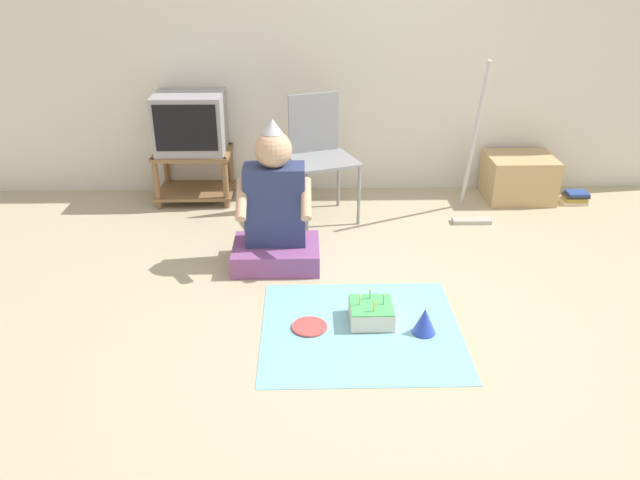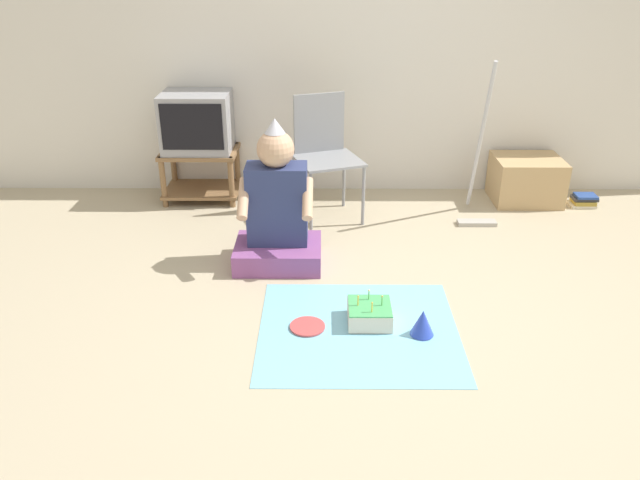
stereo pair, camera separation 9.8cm
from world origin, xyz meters
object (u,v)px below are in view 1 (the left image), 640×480
tv (190,123)px  birthday_cake (371,313)px  dust_mop (473,175)px  book_pile (575,198)px  party_hat_blue (425,321)px  folding_chair (319,148)px  paper_plate (310,327)px  person_seated (275,215)px  cardboard_box_stack (518,177)px

tv → birthday_cake: 2.27m
dust_mop → book_pile: dust_mop is taller
dust_mop → party_hat_blue: (-0.60, -1.52, -0.26)m
tv → folding_chair: folding_chair is taller
birthday_cake → paper_plate: (-0.33, -0.06, -0.05)m
folding_chair → birthday_cake: size_ratio=3.83×
birthday_cake → party_hat_blue: birthday_cake is taller
person_seated → party_hat_blue: 1.19m
book_pile → paper_plate: book_pile is taller
book_pile → birthday_cake: 2.45m
party_hat_blue → tv: bearing=127.5°
birthday_cake → party_hat_blue: (0.27, -0.12, 0.02)m
tv → folding_chair: size_ratio=0.58×
paper_plate → dust_mop: bearing=50.4°
birthday_cake → paper_plate: 0.34m
cardboard_box_stack → person_seated: bearing=-150.3°
tv → party_hat_blue: bearing=-52.5°
cardboard_box_stack → party_hat_blue: (-1.08, -1.91, -0.10)m
tv → party_hat_blue: (1.49, -1.95, -0.55)m
person_seated → paper_plate: (0.20, -0.77, -0.32)m
person_seated → dust_mop: bearing=26.0°
tv → birthday_cake: size_ratio=2.22×
party_hat_blue → book_pile: bearing=49.8°
folding_chair → person_seated: size_ratio=0.95×
book_pile → party_hat_blue: party_hat_blue is taller
tv → person_seated: size_ratio=0.55×
dust_mop → birthday_cake: 1.68m
tv → dust_mop: size_ratio=0.44×
cardboard_box_stack → paper_plate: (-1.69, -1.85, -0.16)m
birthday_cake → paper_plate: size_ratio=1.23×
folding_chair → birthday_cake: bearing=-80.7°
person_seated → folding_chair: bearing=69.6°
tv → person_seated: (0.68, -1.11, -0.29)m
dust_mop → person_seated: bearing=-154.0°
birthday_cake → person_seated: bearing=127.1°
birthday_cake → party_hat_blue: size_ratio=1.64×
book_pile → person_seated: person_seated is taller
folding_chair → cardboard_box_stack: folding_chair is taller
book_pile → paper_plate: size_ratio=1.06×
folding_chair → cardboard_box_stack: 1.66m
tv → paper_plate: 2.17m
folding_chair → paper_plate: size_ratio=4.72×
dust_mop → book_pile: size_ratio=5.85×
cardboard_box_stack → person_seated: (-1.89, -1.08, 0.16)m
cardboard_box_stack → book_pile: bearing=-15.1°
cardboard_box_stack → dust_mop: dust_mop is taller
book_pile → paper_plate: 2.74m
folding_chair → party_hat_blue: bearing=-72.4°
tv → cardboard_box_stack: 2.61m
tv → cardboard_box_stack: (2.58, -0.04, -0.45)m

